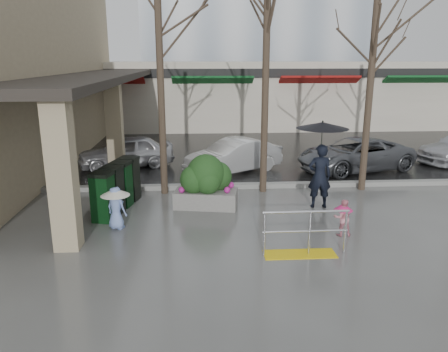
{
  "coord_description": "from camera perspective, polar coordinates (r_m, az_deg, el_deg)",
  "views": [
    {
      "loc": [
        -0.94,
        -9.96,
        4.21
      ],
      "look_at": [
        -0.26,
        0.77,
        1.3
      ],
      "focal_mm": 35.0,
      "sensor_mm": 36.0,
      "label": 1
    }
  ],
  "objects": [
    {
      "name": "car_c",
      "position": [
        17.58,
        16.75,
        2.73
      ],
      "size": [
        4.95,
        3.33,
        1.26
      ],
      "primitive_type": "imported",
      "rotation": [
        0.0,
        0.0,
        -1.27
      ],
      "color": "#5A5D62",
      "rests_on": "ground"
    },
    {
      "name": "car_a",
      "position": [
        17.76,
        -12.66,
        3.14
      ],
      "size": [
        3.96,
        2.42,
        1.26
      ],
      "primitive_type": "imported",
      "rotation": [
        0.0,
        0.0,
        -1.3
      ],
      "color": "#B2B2B7",
      "rests_on": "ground"
    },
    {
      "name": "planter",
      "position": [
        12.63,
        -2.34,
        -0.78
      ],
      "size": [
        1.92,
        1.19,
        1.57
      ],
      "rotation": [
        0.0,
        0.0,
        -0.17
      ],
      "color": "slate",
      "rests_on": "ground"
    },
    {
      "name": "news_boxes",
      "position": [
        12.77,
        -13.78,
        -1.41
      ],
      "size": [
        1.09,
        2.45,
        1.33
      ],
      "rotation": [
        0.0,
        0.0,
        -0.24
      ],
      "color": "#0B3413",
      "rests_on": "ground"
    },
    {
      "name": "pillar_front",
      "position": [
        10.22,
        -20.37,
        0.25
      ],
      "size": [
        0.55,
        0.55,
        3.5
      ],
      "primitive_type": "cube",
      "color": "tan",
      "rests_on": "ground"
    },
    {
      "name": "car_b",
      "position": [
        16.52,
        1.3,
        2.62
      ],
      "size": [
        3.94,
        3.17,
        1.26
      ],
      "primitive_type": "imported",
      "rotation": [
        0.0,
        0.0,
        -1.01
      ],
      "color": "white",
      "rests_on": "ground"
    },
    {
      "name": "tree_midwest",
      "position": [
        13.77,
        5.63,
        19.33
      ],
      "size": [
        3.2,
        3.2,
        7.0
      ],
      "color": "#382B21",
      "rests_on": "ground"
    },
    {
      "name": "street_asphalt",
      "position": [
        32.25,
        -1.95,
        7.63
      ],
      "size": [
        120.0,
        36.0,
        0.01
      ],
      "primitive_type": "cube",
      "color": "black",
      "rests_on": "ground"
    },
    {
      "name": "canopy_slab",
      "position": [
        18.38,
        -16.16,
        12.73
      ],
      "size": [
        2.8,
        18.0,
        0.25
      ],
      "primitive_type": "cube",
      "color": "#2D2823",
      "rests_on": "pillar_front"
    },
    {
      "name": "handrail",
      "position": [
        9.84,
        10.28,
        -8.06
      ],
      "size": [
        1.9,
        0.5,
        1.03
      ],
      "color": "yellow",
      "rests_on": "ground"
    },
    {
      "name": "child_blue",
      "position": [
        11.34,
        -13.95,
        -3.43
      ],
      "size": [
        0.74,
        0.74,
        1.11
      ],
      "rotation": [
        0.0,
        0.0,
        2.64
      ],
      "color": "#7E9BE1",
      "rests_on": "ground"
    },
    {
      "name": "pillar_back",
      "position": [
        16.42,
        -14.06,
        6.07
      ],
      "size": [
        0.55,
        0.55,
        3.5
      ],
      "primitive_type": "cube",
      "color": "tan",
      "rests_on": "ground"
    },
    {
      "name": "tree_mideast",
      "position": [
        14.63,
        19.05,
        16.9
      ],
      "size": [
        3.2,
        3.2,
        6.5
      ],
      "color": "#382B21",
      "rests_on": "ground"
    },
    {
      "name": "child_pink",
      "position": [
        11.03,
        15.27,
        -4.97
      ],
      "size": [
        0.47,
        0.46,
        0.92
      ],
      "rotation": [
        0.0,
        0.0,
        3.07
      ],
      "color": "pink",
      "rests_on": "ground"
    },
    {
      "name": "ground",
      "position": [
        10.86,
        1.63,
        -7.68
      ],
      "size": [
        120.0,
        120.0,
        0.0
      ],
      "primitive_type": "plane",
      "color": "#51514F",
      "rests_on": "ground"
    },
    {
      "name": "storefront_row",
      "position": [
        28.17,
        2.42,
        10.65
      ],
      "size": [
        34.0,
        6.74,
        4.0
      ],
      "color": "beige",
      "rests_on": "ground"
    },
    {
      "name": "curb",
      "position": [
        14.59,
        0.21,
        -1.32
      ],
      "size": [
        120.0,
        0.3,
        0.15
      ],
      "primitive_type": "cube",
      "color": "gray",
      "rests_on": "ground"
    },
    {
      "name": "tree_west",
      "position": [
        13.63,
        -8.54,
        18.66
      ],
      "size": [
        3.2,
        3.2,
        6.8
      ],
      "color": "#382B21",
      "rests_on": "ground"
    },
    {
      "name": "woman",
      "position": [
        12.69,
        12.52,
        2.61
      ],
      "size": [
        1.48,
        1.48,
        2.54
      ],
      "rotation": [
        0.0,
        0.0,
        3.11
      ],
      "color": "black",
      "rests_on": "ground"
    }
  ]
}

